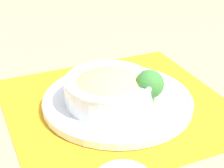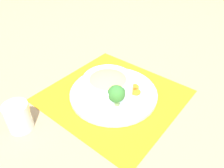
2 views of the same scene
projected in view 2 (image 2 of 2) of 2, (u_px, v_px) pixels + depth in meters
name	position (u px, v px, depth m)	size (l,w,h in m)	color
ground_plane	(114.00, 96.00, 0.84)	(4.00, 4.00, 0.00)	tan
placemat	(114.00, 95.00, 0.83)	(0.47, 0.49, 0.00)	orange
plate	(114.00, 93.00, 0.83)	(0.33, 0.33, 0.02)	silver
bowl	(108.00, 83.00, 0.81)	(0.19, 0.19, 0.07)	silver
broccoli_floret	(116.00, 94.00, 0.74)	(0.06, 0.06, 0.08)	#84AD5B
carrot_slice_near	(136.00, 92.00, 0.82)	(0.04, 0.04, 0.01)	orange
carrot_slice_middle	(134.00, 87.00, 0.84)	(0.04, 0.04, 0.01)	orange
water_glass	(19.00, 118.00, 0.68)	(0.08, 0.08, 0.10)	silver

